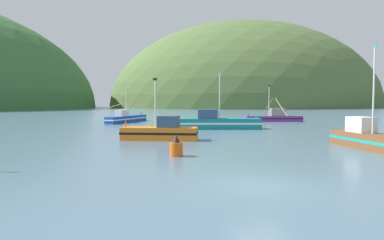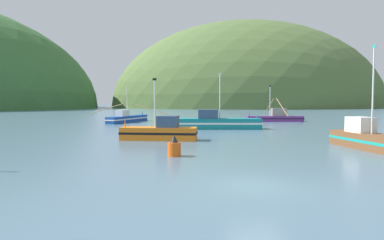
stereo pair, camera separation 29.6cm
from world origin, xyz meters
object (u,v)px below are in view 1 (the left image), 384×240
at_px(channel_buoy, 176,148).
at_px(fishing_boat_purple, 275,117).
at_px(fishing_boat_blue, 126,118).
at_px(fishing_boat_teal, 217,122).
at_px(fishing_boat_orange, 161,132).
at_px(fishing_boat_brown, 369,139).

bearing_deg(channel_buoy, fishing_boat_purple, 53.80).
xyz_separation_m(fishing_boat_blue, fishing_boat_teal, (10.49, -16.23, 0.15)).
relative_size(fishing_boat_blue, fishing_boat_purple, 0.81).
relative_size(fishing_boat_purple, channel_buoy, 10.98).
bearing_deg(fishing_boat_orange, fishing_boat_teal, -109.89).
height_order(fishing_boat_blue, fishing_boat_purple, fishing_boat_purple).
bearing_deg(fishing_boat_teal, fishing_boat_orange, -116.02).
relative_size(fishing_boat_blue, channel_buoy, 8.94).
xyz_separation_m(fishing_boat_brown, fishing_boat_purple, (8.87, 32.27, -0.04)).
bearing_deg(channel_buoy, fishing_boat_blue, 92.18).
bearing_deg(fishing_boat_purple, fishing_boat_blue, 3.67).
relative_size(fishing_boat_brown, fishing_boat_teal, 0.68).
bearing_deg(fishing_boat_blue, fishing_boat_teal, -114.21).
height_order(fishing_boat_orange, fishing_boat_blue, fishing_boat_blue).
relative_size(fishing_boat_orange, fishing_boat_purple, 0.47).
height_order(fishing_boat_teal, channel_buoy, fishing_boat_teal).
bearing_deg(fishing_boat_teal, fishing_boat_brown, -60.89).
bearing_deg(channel_buoy, fishing_boat_brown, -0.46).
xyz_separation_m(fishing_boat_blue, channel_buoy, (1.37, -36.10, -0.13)).
xyz_separation_m(fishing_boat_orange, fishing_boat_purple, (23.15, 22.83, -0.03)).
distance_m(fishing_boat_blue, fishing_boat_teal, 19.32).
bearing_deg(fishing_boat_teal, fishing_boat_purple, 54.02).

